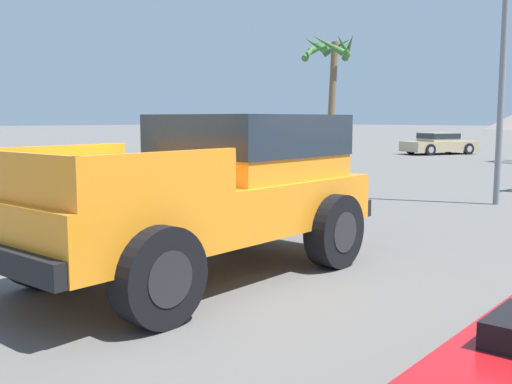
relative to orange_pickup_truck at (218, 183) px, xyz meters
name	(u,v)px	position (x,y,z in m)	size (l,w,h in m)	color
ground_plane	(208,274)	(0.01, -0.20, -1.15)	(320.00, 320.00, 0.00)	#5B5956
orange_pickup_truck	(218,183)	(0.00, 0.00, 0.00)	(2.77, 5.32, 2.02)	orange
parked_car_tan	(439,143)	(-11.13, 25.53, -0.54)	(3.21, 4.50, 1.20)	tan
palm_tree_short	(330,64)	(-14.10, 19.51, 3.63)	(2.85, 2.82, 6.31)	brown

